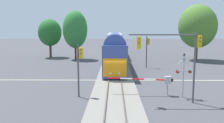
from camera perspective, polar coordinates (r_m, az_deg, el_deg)
ground_plane at (r=28.44m, az=0.69°, el=-4.54°), size 220.00×220.00×0.00m
road_centre_stripe at (r=28.44m, az=0.69°, el=-4.53°), size 44.00×0.20×0.01m
railway_track at (r=28.42m, az=0.69°, el=-4.35°), size 4.40×80.00×0.32m
commuter_train at (r=46.40m, az=0.69°, el=3.84°), size 3.04×42.00×5.16m
crossing_gate_near at (r=22.31m, az=11.54°, el=-4.51°), size 6.09×0.40×1.80m
crossing_signal_mast at (r=21.94m, az=16.92°, el=-2.10°), size 1.36×0.44×4.04m
traffic_signal_near_right at (r=19.88m, az=15.20°, el=2.91°), size 5.87×0.38×5.93m
traffic_signal_median at (r=21.22m, az=-7.82°, el=-0.07°), size 0.53×0.38×4.81m
traffic_signal_far_side at (r=37.41m, az=8.59°, el=3.55°), size 0.53×0.38×4.94m
pine_left_background at (r=51.82m, az=-14.79°, el=6.77°), size 4.87×4.87×8.11m
maple_right_background at (r=48.37m, az=19.96°, el=8.00°), size 7.20×7.20×10.67m
oak_behind_train at (r=47.49m, az=-8.90°, el=7.66°), size 4.84×4.84×9.65m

